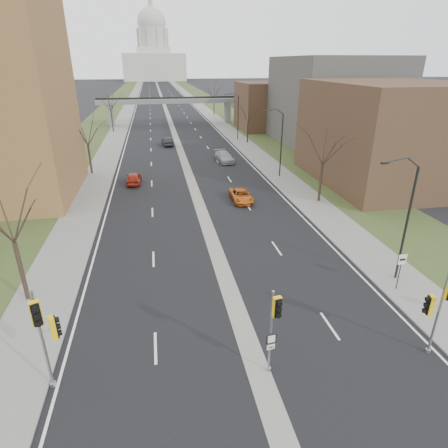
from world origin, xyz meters
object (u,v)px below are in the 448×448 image
object	(u,v)px
car_right_near	(241,196)
signal_pole_median	(274,320)
speed_limit_sign	(401,265)
signal_pole_right	(440,303)
signal_pole_left	(45,327)
car_left_far	(167,142)
car_right_mid	(224,157)
car_left_near	(134,178)

from	to	relation	value
car_right_near	signal_pole_median	bearing A→B (deg)	-98.72
speed_limit_sign	signal_pole_right	bearing A→B (deg)	-109.32
signal_pole_left	car_left_far	size ratio (longest dim) A/B	1.20
car_left_far	car_right_mid	world-z (taller)	car_right_mid
car_right_near	car_right_mid	size ratio (longest dim) A/B	0.86
signal_pole_left	car_right_near	distance (m)	27.65
speed_limit_sign	car_left_near	bearing A→B (deg)	123.27
signal_pole_median	car_right_mid	world-z (taller)	signal_pole_median
signal_pole_right	car_left_far	xyz separation A→B (m)	(-10.95, 56.21, -2.53)
signal_pole_median	speed_limit_sign	size ratio (longest dim) A/B	1.78
speed_limit_sign	car_right_near	xyz separation A→B (m)	(-6.31, 19.06, -1.30)
signal_pole_left	car_right_mid	distance (m)	44.13
speed_limit_sign	car_right_mid	xyz separation A→B (m)	(-4.94, 36.72, -1.16)
signal_pole_left	speed_limit_sign	size ratio (longest dim) A/B	2.03
signal_pole_left	car_right_mid	bearing A→B (deg)	47.37
signal_pole_right	speed_limit_sign	bearing A→B (deg)	85.40
car_right_near	car_right_mid	distance (m)	17.71
signal_pole_left	car_right_near	bearing A→B (deg)	36.97
signal_pole_median	car_right_mid	bearing A→B (deg)	74.84
car_left_near	car_right_mid	distance (m)	15.91
signal_pole_left	signal_pole_right	world-z (taller)	signal_pole_left
signal_pole_right	car_right_mid	world-z (taller)	signal_pole_right
signal_pole_left	speed_limit_sign	bearing A→B (deg)	-9.60
car_left_near	car_right_mid	world-z (taller)	car_right_mid
signal_pole_median	car_left_near	size ratio (longest dim) A/B	1.11
car_left_near	car_right_near	world-z (taller)	car_left_near
car_right_mid	car_left_far	bearing A→B (deg)	114.04
signal_pole_left	car_right_near	world-z (taller)	signal_pole_left
speed_limit_sign	car_right_mid	size ratio (longest dim) A/B	0.50
car_left_near	car_right_near	distance (m)	14.69
car_left_far	car_right_near	xyz separation A→B (m)	(6.66, -31.43, -0.10)
car_left_far	car_right_near	distance (m)	32.13
signal_pole_median	car_left_near	bearing A→B (deg)	95.22
signal_pole_right	car_left_near	world-z (taller)	signal_pole_right
signal_pole_median	signal_pole_right	world-z (taller)	signal_pole_right
speed_limit_sign	car_right_near	bearing A→B (deg)	108.48
car_left_near	signal_pole_right	bearing A→B (deg)	117.51
signal_pole_right	car_left_near	size ratio (longest dim) A/B	1.18
signal_pole_right	signal_pole_left	bearing A→B (deg)	-168.92
signal_pole_left	car_left_far	xyz separation A→B (m)	(7.54, 54.97, -2.77)
signal_pole_right	signal_pole_median	bearing A→B (deg)	-166.31
signal_pole_median	car_right_near	xyz separation A→B (m)	(4.11, 24.60, -2.62)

